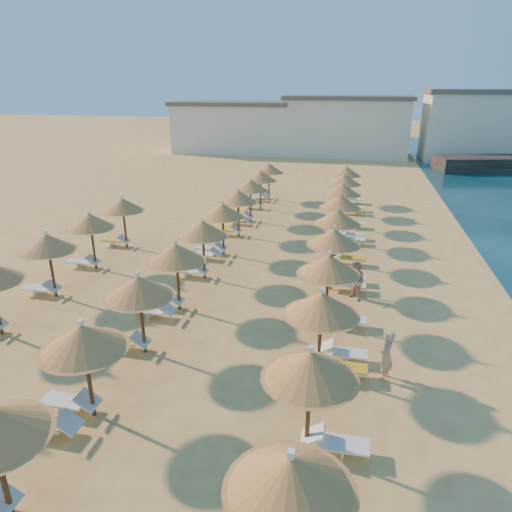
% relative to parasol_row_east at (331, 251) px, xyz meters
% --- Properties ---
extents(ground, '(220.00, 220.00, 0.00)m').
position_rel_parasol_row_east_xyz_m(ground, '(-2.35, -2.31, -2.42)').
color(ground, '#E5BD64').
rests_on(ground, ground).
extents(hotel_blocks, '(47.22, 9.52, 8.10)m').
position_rel_parasol_row_east_xyz_m(hotel_blocks, '(0.97, 43.47, 1.28)').
color(hotel_blocks, white).
rests_on(hotel_blocks, ground).
extents(parasol_row_east, '(2.37, 38.24, 2.98)m').
position_rel_parasol_row_east_xyz_m(parasol_row_east, '(0.00, 0.00, 0.00)').
color(parasol_row_east, brown).
rests_on(parasol_row_east, ground).
extents(parasol_row_west, '(2.37, 38.24, 2.98)m').
position_rel_parasol_row_east_xyz_m(parasol_row_west, '(-5.92, 0.00, 0.00)').
color(parasol_row_west, brown).
rests_on(parasol_row_west, ground).
extents(parasol_row_inland, '(2.37, 18.68, 2.98)m').
position_rel_parasol_row_east_xyz_m(parasol_row_inland, '(-11.61, -3.26, 0.00)').
color(parasol_row_inland, brown).
rests_on(parasol_row_inland, ground).
extents(loungers, '(14.69, 36.47, 0.66)m').
position_rel_parasol_row_east_xyz_m(loungers, '(-4.35, -0.64, -2.07)').
color(loungers, white).
rests_on(loungers, ground).
extents(beachgoer_b, '(1.03, 1.03, 1.68)m').
position_rel_parasol_row_east_xyz_m(beachgoer_b, '(1.08, 0.80, -1.58)').
color(beachgoer_b, tan).
rests_on(beachgoer_b, ground).
extents(beachgoer_a, '(0.59, 0.70, 1.64)m').
position_rel_parasol_row_east_xyz_m(beachgoer_a, '(2.05, -4.70, -1.60)').
color(beachgoer_a, tan).
rests_on(beachgoer_a, ground).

